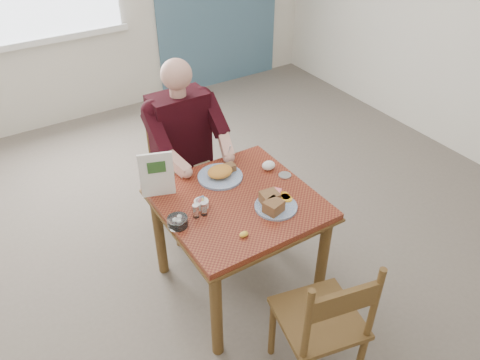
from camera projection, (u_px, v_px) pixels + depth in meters
floor at (238, 283)px, 3.28m from camera, size 6.00×6.00×0.00m
lemon_wedge at (244, 234)px, 2.57m from camera, size 0.06×0.05×0.03m
napkin at (269, 165)px, 3.09m from camera, size 0.11×0.09×0.06m
metal_dish at (285, 175)px, 3.04m from camera, size 0.11×0.11×0.01m
table at (238, 213)px, 2.91m from camera, size 0.92×0.92×0.75m
chair_far at (183, 172)px, 3.55m from camera, size 0.42×0.42×0.95m
chair_near at (323, 323)px, 2.44m from camera, size 0.50×0.50×0.95m
diner at (185, 140)px, 3.29m from camera, size 0.53×0.56×1.39m
near_plate at (274, 203)px, 2.76m from camera, size 0.29×0.29×0.09m
far_plate at (221, 173)px, 3.01m from camera, size 0.29×0.29×0.08m
caddy at (201, 204)px, 2.77m from camera, size 0.11×0.11×0.06m
shakers at (200, 210)px, 2.69m from camera, size 0.09×0.05×0.09m
creamer at (178, 222)px, 2.63m from camera, size 0.12×0.12×0.05m
menu at (157, 174)px, 2.79m from camera, size 0.20×0.08×0.30m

